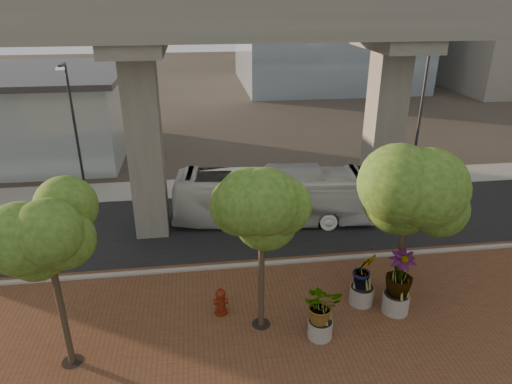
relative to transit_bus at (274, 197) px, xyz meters
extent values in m
plane|color=#352F26|center=(-0.38, -2.26, -1.48)|extent=(160.00, 160.00, 0.00)
cube|color=brown|center=(-0.38, -10.26, -1.45)|extent=(70.00, 13.00, 0.06)
cube|color=black|center=(-0.38, -0.26, -1.46)|extent=(90.00, 8.00, 0.04)
cube|color=#9F9C94|center=(-0.38, -4.26, -1.40)|extent=(70.00, 0.25, 0.16)
cube|color=#9F9C94|center=(-0.38, 5.24, -1.45)|extent=(90.00, 3.00, 0.06)
cube|color=gray|center=(-0.38, -1.86, 9.02)|extent=(72.00, 2.40, 1.80)
cube|color=gray|center=(-0.38, 1.34, 9.02)|extent=(72.00, 2.40, 1.80)
imported|color=silver|center=(0.00, 0.00, 0.00)|extent=(10.83, 3.61, 2.96)
cylinder|color=#661C0B|center=(-3.33, -7.41, -1.36)|extent=(0.51, 0.51, 0.11)
cylinder|color=#661C0B|center=(-3.33, -7.41, -0.95)|extent=(0.34, 0.34, 0.83)
sphere|color=#661C0B|center=(-3.33, -7.41, -0.54)|extent=(0.40, 0.40, 0.40)
cylinder|color=#661C0B|center=(-3.33, -7.41, -0.35)|extent=(0.11, 0.11, 0.14)
cylinder|color=#661C0B|center=(-3.33, -7.41, -0.88)|extent=(0.57, 0.23, 0.23)
cylinder|color=gray|center=(0.12, -9.21, -1.08)|extent=(0.88, 0.88, 0.69)
imported|color=#295917|center=(0.12, -9.21, 0.00)|extent=(1.96, 1.96, 1.47)
cylinder|color=gray|center=(3.40, -8.21, -1.03)|extent=(1.02, 1.02, 0.79)
imported|color=#295917|center=(3.40, -8.21, 0.30)|extent=(2.49, 2.49, 1.86)
cylinder|color=#ABA69B|center=(2.26, -7.52, -1.05)|extent=(0.95, 0.95, 0.74)
imported|color=#295917|center=(2.26, -7.52, 0.11)|extent=(2.11, 2.11, 1.58)
cylinder|color=#483829|center=(-8.47, -9.30, 0.41)|extent=(0.22, 0.22, 3.67)
cylinder|color=black|center=(-8.47, -9.30, -1.42)|extent=(0.70, 0.70, 0.01)
cylinder|color=#483829|center=(-1.88, -8.28, 0.35)|extent=(0.22, 0.22, 3.54)
cylinder|color=black|center=(-1.88, -8.28, -1.42)|extent=(0.70, 0.70, 0.01)
cylinder|color=#483829|center=(3.74, -7.35, 0.27)|extent=(0.22, 0.22, 3.37)
cylinder|color=black|center=(3.74, -7.35, -1.42)|extent=(0.70, 0.70, 0.01)
cylinder|color=#2A2A2E|center=(-10.48, 3.58, 2.58)|extent=(0.14, 0.14, 8.05)
cube|color=#2A2A2E|center=(-10.48, 3.08, 6.61)|extent=(0.15, 1.01, 0.15)
cube|color=silver|center=(-10.48, 2.57, 6.51)|extent=(0.40, 0.20, 0.12)
cylinder|color=#313137|center=(9.32, 3.24, 2.91)|extent=(0.15, 0.15, 8.69)
cube|color=#313137|center=(9.32, 2.70, 7.25)|extent=(0.16, 1.09, 0.16)
cube|color=silver|center=(9.32, 2.16, 7.14)|extent=(0.43, 0.22, 0.13)
camera|label=1|loc=(-3.91, -21.80, 10.00)|focal=32.00mm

